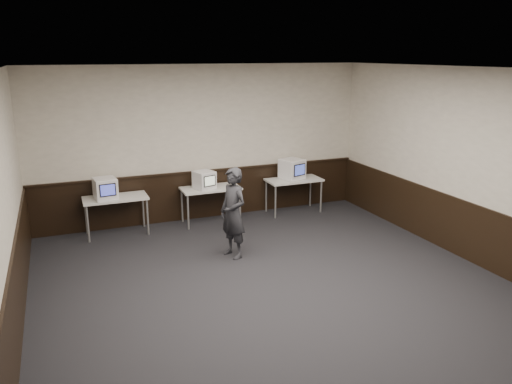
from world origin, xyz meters
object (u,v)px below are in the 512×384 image
desk_left (115,201)px  desk_right (294,182)px  desk_center (211,191)px  emac_center (204,180)px  emac_left (105,188)px  person (233,213)px  emac_right (292,169)px

desk_left → desk_right: (3.80, 0.00, 0.00)m
desk_center → emac_center: (-0.14, -0.05, 0.25)m
emac_left → person: person is taller
desk_right → person: (-2.07, -1.87, 0.11)m
person → emac_right: bearing=114.0°
emac_left → emac_center: size_ratio=0.99×
desk_right → emac_left: size_ratio=2.55×
desk_left → emac_right: 3.78m
desk_left → emac_right: size_ratio=2.09×
emac_left → emac_center: bearing=-6.6°
desk_right → emac_center: 2.06m
emac_center → emac_right: (2.01, 0.08, 0.04)m
emac_right → person: person is taller
emac_right → person: 2.79m
desk_left → emac_left: 0.33m
desk_right → emac_center: (-2.04, -0.05, 0.25)m
desk_left → emac_left: (-0.17, -0.05, 0.27)m
desk_center → desk_right: 1.90m
desk_left → emac_right: (3.77, 0.03, 0.29)m
desk_center → person: person is taller
desk_center → emac_center: emac_center is taller
emac_right → person: bearing=-155.1°
emac_center → person: (-0.03, -1.82, -0.15)m
person → emac_left: bearing=-152.8°
desk_left → desk_right: size_ratio=1.00×
desk_left → desk_right: 3.80m
person → desk_left: bearing=-156.3°
emac_center → desk_right: bearing=-15.7°
desk_center → desk_right: size_ratio=1.00×
desk_center → emac_right: emac_right is taller
desk_center → emac_right: 1.89m
desk_left → emac_left: emac_left is taller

